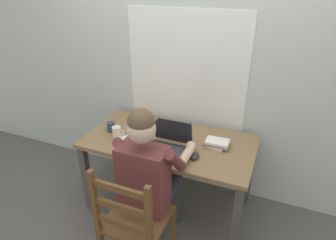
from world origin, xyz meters
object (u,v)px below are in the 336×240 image
object	(u,v)px
computer_mouse	(195,156)
coffee_mug_white	(117,132)
desk	(169,149)
laptop	(169,143)
wooden_chair	(134,223)
seated_person	(150,173)
coffee_mug_dark	(111,127)
book_stack_main	(217,143)

from	to	relation	value
computer_mouse	coffee_mug_white	xyz separation A→B (m)	(-0.73, 0.05, 0.03)
desk	laptop	size ratio (longest dim) A/B	4.38
laptop	computer_mouse	size ratio (longest dim) A/B	3.30
wooden_chair	coffee_mug_white	distance (m)	0.83
coffee_mug_white	desk	bearing A→B (deg)	14.95
seated_person	coffee_mug_white	world-z (taller)	seated_person
coffee_mug_white	coffee_mug_dark	distance (m)	0.12
laptop	coffee_mug_white	xyz separation A→B (m)	(-0.49, 0.01, -0.01)
seated_person	computer_mouse	bearing A→B (deg)	47.47
laptop	coffee_mug_dark	xyz separation A→B (m)	(-0.59, 0.08, -0.01)
wooden_chair	desk	bearing A→B (deg)	92.73
desk	coffee_mug_white	distance (m)	0.48
seated_person	wooden_chair	distance (m)	0.36
computer_mouse	book_stack_main	bearing A→B (deg)	63.75
desk	wooden_chair	size ratio (longest dim) A/B	1.52
laptop	coffee_mug_dark	world-z (taller)	laptop
seated_person	coffee_mug_white	size ratio (longest dim) A/B	11.16
desk	coffee_mug_dark	xyz separation A→B (m)	(-0.54, -0.05, 0.13)
coffee_mug_dark	book_stack_main	world-z (taller)	coffee_mug_dark
desk	laptop	world-z (taller)	laptop
desk	computer_mouse	bearing A→B (deg)	-30.86
desk	wooden_chair	world-z (taller)	wooden_chair
computer_mouse	desk	bearing A→B (deg)	149.14
desk	book_stack_main	distance (m)	0.42
wooden_chair	coffee_mug_white	size ratio (longest dim) A/B	8.45
computer_mouse	coffee_mug_white	world-z (taller)	coffee_mug_white
laptop	computer_mouse	bearing A→B (deg)	-11.47
desk	wooden_chair	xyz separation A→B (m)	(0.03, -0.73, -0.16)
seated_person	coffee_mug_white	bearing A→B (deg)	145.29
laptop	wooden_chair	bearing A→B (deg)	-91.39
seated_person	wooden_chair	bearing A→B (deg)	-90.00
computer_mouse	coffee_mug_white	distance (m)	0.73
wooden_chair	computer_mouse	xyz separation A→B (m)	(0.25, 0.56, 0.27)
coffee_mug_white	coffee_mug_dark	world-z (taller)	coffee_mug_white
desk	coffee_mug_white	size ratio (longest dim) A/B	12.82
desk	laptop	xyz separation A→B (m)	(0.05, -0.12, 0.15)
coffee_mug_white	book_stack_main	size ratio (longest dim) A/B	0.56
seated_person	laptop	bearing A→B (deg)	87.40
computer_mouse	coffee_mug_dark	xyz separation A→B (m)	(-0.83, 0.12, 0.03)
coffee_mug_dark	laptop	bearing A→B (deg)	-7.35
wooden_chair	computer_mouse	world-z (taller)	wooden_chair
wooden_chair	computer_mouse	size ratio (longest dim) A/B	9.52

